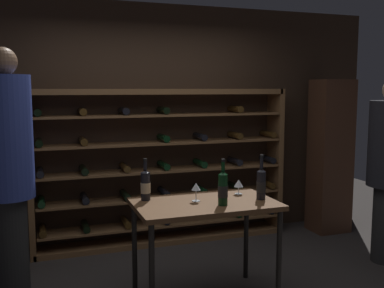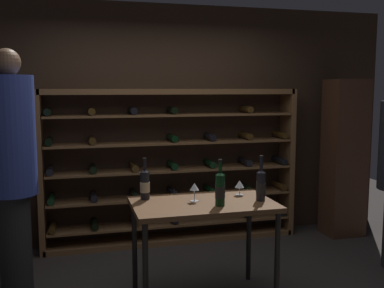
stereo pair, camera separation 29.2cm
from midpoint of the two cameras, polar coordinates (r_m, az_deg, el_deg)
name	(u,v)px [view 1 (the left image)]	position (r m, az deg, el deg)	size (l,w,h in m)	color
back_wall	(146,124)	(5.22, -7.49, 2.54)	(5.77, 0.10, 2.71)	#3D2B1E
wine_rack	(163,168)	(5.11, -5.36, -3.06)	(2.91, 0.32, 1.75)	brown
tasting_table	(205,212)	(3.71, -0.64, -8.68)	(1.15, 0.70, 0.84)	brown
person_guest_khaki	(8,165)	(3.89, -24.34, -2.45)	(0.40, 0.40, 2.08)	black
display_cabinet	(330,156)	(5.72, 15.74, -1.52)	(0.44, 0.36, 1.87)	#4C2D1E
wine_bottle_black_capsule	(146,185)	(3.75, -8.14, -5.16)	(0.08, 0.08, 0.35)	black
wine_bottle_amber_reserve	(261,184)	(3.76, 6.56, -5.03)	(0.08, 0.08, 0.37)	black
wine_bottle_gold_foil	(223,188)	(3.55, 1.59, -5.63)	(0.08, 0.08, 0.37)	black
wine_glass_stemmed_right	(239,184)	(3.93, 3.81, -5.08)	(0.08, 0.08, 0.13)	silver
wine_glass_stemmed_left	(196,188)	(3.68, -1.77, -5.57)	(0.07, 0.07, 0.15)	silver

